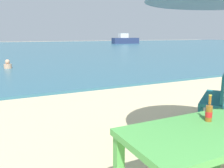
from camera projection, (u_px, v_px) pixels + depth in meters
The scene contains 6 objects.
sea_water at pixel (18, 48), 28.99m from camera, with size 120.00×50.00×0.08m, color #2D6075.
picnic_table_green at pixel (201, 142), 2.13m from camera, with size 1.40×0.80×0.76m.
beer_bottle_amber at pixel (209, 112), 2.32m from camera, with size 0.07×0.07×0.26m.
bench_teal_center at pixel (218, 94), 4.33m from camera, with size 1.18×1.00×0.95m.
swimmer_person at pixel (8, 65), 10.94m from camera, with size 0.34×0.34×0.41m.
boat_cargo_ship at pixel (125, 40), 41.81m from camera, with size 4.79×1.31×1.74m.
Camera 1 is at (-2.65, -1.31, 1.58)m, focal length 38.58 mm.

